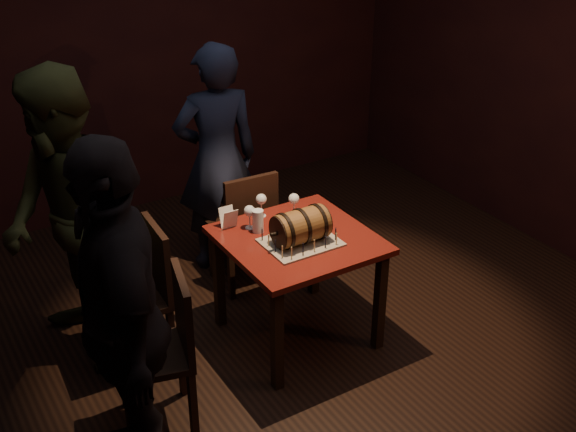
{
  "coord_description": "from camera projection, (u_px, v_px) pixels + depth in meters",
  "views": [
    {
      "loc": [
        -2.01,
        -3.22,
        2.95
      ],
      "look_at": [
        -0.0,
        0.05,
        0.95
      ],
      "focal_mm": 45.0,
      "sensor_mm": 36.0,
      "label": 1
    }
  ],
  "objects": [
    {
      "name": "chair_left_front",
      "position": [
        167.0,
        343.0,
        3.93
      ],
      "size": [
        0.48,
        0.48,
        0.93
      ],
      "color": "black",
      "rests_on": "ground"
    },
    {
      "name": "chair_back",
      "position": [
        246.0,
        224.0,
        5.14
      ],
      "size": [
        0.42,
        0.42,
        0.93
      ],
      "color": "black",
      "rests_on": "ground"
    },
    {
      "name": "wine_glass_left",
      "position": [
        249.0,
        212.0,
        4.56
      ],
      "size": [
        0.07,
        0.07,
        0.16
      ],
      "color": "silver",
      "rests_on": "pub_table"
    },
    {
      "name": "menu_card",
      "position": [
        229.0,
        218.0,
        4.59
      ],
      "size": [
        0.1,
        0.05,
        0.13
      ],
      "primitive_type": null,
      "color": "white",
      "rests_on": "pub_table"
    },
    {
      "name": "chair_left_rear",
      "position": [
        145.0,
        287.0,
        4.42
      ],
      "size": [
        0.42,
        0.42,
        0.93
      ],
      "color": "black",
      "rests_on": "ground"
    },
    {
      "name": "wine_glass_mid",
      "position": [
        261.0,
        200.0,
        4.71
      ],
      "size": [
        0.07,
        0.07,
        0.16
      ],
      "color": "silver",
      "rests_on": "pub_table"
    },
    {
      "name": "person_back",
      "position": [
        217.0,
        159.0,
        5.3
      ],
      "size": [
        0.7,
        0.52,
        1.74
      ],
      "primitive_type": "imported",
      "rotation": [
        0.0,
        0.0,
        2.96
      ],
      "color": "#181D31",
      "rests_on": "ground"
    },
    {
      "name": "pint_of_ale",
      "position": [
        258.0,
        221.0,
        4.54
      ],
      "size": [
        0.07,
        0.07,
        0.15
      ],
      "color": "silver",
      "rests_on": "pub_table"
    },
    {
      "name": "room_shell",
      "position": [
        293.0,
        149.0,
        4.09
      ],
      "size": [
        5.04,
        5.04,
        2.8
      ],
      "color": "black",
      "rests_on": "ground"
    },
    {
      "name": "wine_glass_right",
      "position": [
        294.0,
        200.0,
        4.71
      ],
      "size": [
        0.07,
        0.07,
        0.16
      ],
      "color": "silver",
      "rests_on": "pub_table"
    },
    {
      "name": "birthday_candles",
      "position": [
        301.0,
        236.0,
        4.42
      ],
      "size": [
        0.4,
        0.3,
        0.09
      ],
      "color": "#EED88E",
      "rests_on": "cake_board"
    },
    {
      "name": "person_left_rear",
      "position": [
        70.0,
        224.0,
        4.26
      ],
      "size": [
        0.82,
        0.99,
        1.88
      ],
      "primitive_type": "imported",
      "rotation": [
        0.0,
        0.0,
        -1.45
      ],
      "color": "#3F4321",
      "rests_on": "ground"
    },
    {
      "name": "cake_board",
      "position": [
        301.0,
        242.0,
        4.44
      ],
      "size": [
        0.45,
        0.35,
        0.01
      ],
      "primitive_type": "cube",
      "color": "gray",
      "rests_on": "pub_table"
    },
    {
      "name": "pub_table",
      "position": [
        298.0,
        252.0,
        4.56
      ],
      "size": [
        0.9,
        0.9,
        0.75
      ],
      "color": "#4F100D",
      "rests_on": "ground"
    },
    {
      "name": "person_left_front",
      "position": [
        121.0,
        320.0,
        3.41
      ],
      "size": [
        0.68,
        1.17,
        1.88
      ],
      "primitive_type": "imported",
      "rotation": [
        0.0,
        0.0,
        -1.78
      ],
      "color": "black",
      "rests_on": "ground"
    },
    {
      "name": "barrel_cake",
      "position": [
        301.0,
        226.0,
        4.39
      ],
      "size": [
        0.39,
        0.23,
        0.23
      ],
      "color": "brown",
      "rests_on": "cake_board"
    }
  ]
}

